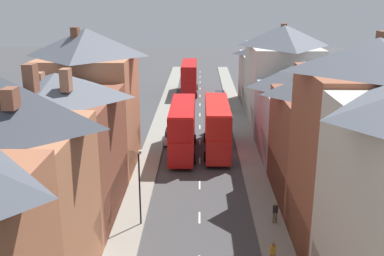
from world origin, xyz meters
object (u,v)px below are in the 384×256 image
object	(u,v)px
double_decker_bus_mid_street	(189,77)
car_mid_black	(172,136)
pedestrian_mid_left	(273,253)
double_decker_bus_far_approaching	(217,126)
car_near_silver	(222,107)
street_lamp	(140,183)
car_near_blue	(220,96)
double_decker_bus_lead	(182,128)
pedestrian_mid_right	(275,212)

from	to	relation	value
double_decker_bus_mid_street	car_mid_black	distance (m)	25.91
car_mid_black	pedestrian_mid_left	distance (m)	25.26
double_decker_bus_mid_street	double_decker_bus_far_approaching	xyz separation A→B (m)	(3.60, -28.66, 0.00)
car_near_silver	car_mid_black	world-z (taller)	car_mid_black
pedestrian_mid_left	street_lamp	distance (m)	10.43
car_near_blue	car_near_silver	bearing A→B (deg)	-90.00
car_near_blue	double_decker_bus_far_approaching	bearing A→B (deg)	-93.19
double_decker_bus_lead	car_near_silver	bearing A→B (deg)	74.06
double_decker_bus_mid_street	car_near_blue	xyz separation A→B (m)	(4.91, -5.14, -2.02)
double_decker_bus_mid_street	double_decker_bus_far_approaching	size ratio (longest dim) A/B	1.00
double_decker_bus_far_approaching	pedestrian_mid_left	size ratio (longest dim) A/B	6.71
double_decker_bus_far_approaching	street_lamp	size ratio (longest dim) A/B	1.96
double_decker_bus_lead	street_lamp	world-z (taller)	street_lamp
pedestrian_mid_left	street_lamp	world-z (taller)	street_lamp
car_near_silver	street_lamp	bearing A→B (deg)	-102.75
double_decker_bus_far_approaching	pedestrian_mid_right	size ratio (longest dim) A/B	6.71
car_near_silver	street_lamp	distance (m)	33.40
car_mid_black	street_lamp	distance (m)	19.00
double_decker_bus_far_approaching	car_near_silver	distance (m)	16.72
double_decker_bus_lead	street_lamp	distance (m)	15.50
double_decker_bus_lead	pedestrian_mid_left	world-z (taller)	double_decker_bus_lead
pedestrian_mid_right	street_lamp	xyz separation A→B (m)	(-9.72, -0.11, 2.21)
car_near_blue	pedestrian_mid_right	bearing A→B (deg)	-86.55
double_decker_bus_mid_street	pedestrian_mid_left	distance (m)	50.32
car_near_silver	double_decker_bus_far_approaching	bearing A→B (deg)	-94.52
double_decker_bus_lead	pedestrian_mid_right	bearing A→B (deg)	-64.40
car_near_silver	pedestrian_mid_right	world-z (taller)	pedestrian_mid_right
double_decker_bus_mid_street	car_mid_black	bearing A→B (deg)	-92.86
car_near_silver	car_mid_black	bearing A→B (deg)	-114.37
car_near_silver	car_mid_black	size ratio (longest dim) A/B	0.94
pedestrian_mid_right	car_mid_black	bearing A→B (deg)	114.62
double_decker_bus_lead	double_decker_bus_mid_street	bearing A→B (deg)	90.00
car_near_silver	pedestrian_mid_right	bearing A→B (deg)	-85.82
car_near_blue	pedestrian_mid_left	bearing A→B (deg)	-88.25
car_near_silver	street_lamp	xyz separation A→B (m)	(-7.35, -32.49, 2.45)
car_near_silver	double_decker_bus_lead	bearing A→B (deg)	-105.94
car_mid_black	pedestrian_mid_left	bearing A→B (deg)	-72.57
double_decker_bus_far_approaching	car_mid_black	xyz separation A→B (m)	(-4.89, 2.86, -2.01)
double_decker_bus_lead	pedestrian_mid_left	xyz separation A→B (m)	(6.28, -20.59, -1.78)
double_decker_bus_lead	car_near_silver	world-z (taller)	double_decker_bus_lead
double_decker_bus_lead	car_mid_black	bearing A→B (deg)	110.20
street_lamp	double_decker_bus_far_approaching	bearing A→B (deg)	69.25
double_decker_bus_lead	double_decker_bus_mid_street	world-z (taller)	same
street_lamp	pedestrian_mid_right	bearing A→B (deg)	0.65
double_decker_bus_lead	car_mid_black	world-z (taller)	double_decker_bus_lead
car_mid_black	street_lamp	xyz separation A→B (m)	(-1.15, -18.81, 2.44)
car_near_blue	pedestrian_mid_right	size ratio (longest dim) A/B	2.74
double_decker_bus_far_approaching	pedestrian_mid_left	bearing A→B (deg)	-82.82
double_decker_bus_mid_street	double_decker_bus_far_approaching	world-z (taller)	same
double_decker_bus_far_approaching	car_near_blue	distance (m)	23.64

